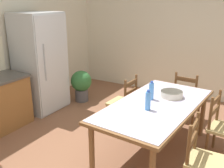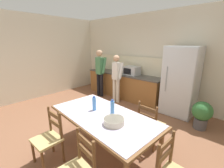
{
  "view_description": "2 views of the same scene",
  "coord_description": "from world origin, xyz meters",
  "px_view_note": "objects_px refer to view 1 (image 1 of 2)",
  "views": [
    {
      "loc": [
        -2.49,
        -1.47,
        2.13
      ],
      "look_at": [
        0.3,
        0.15,
        1.06
      ],
      "focal_mm": 42.0,
      "sensor_mm": 36.0,
      "label": 1
    },
    {
      "loc": [
        2.35,
        -1.96,
        1.97
      ],
      "look_at": [
        0.38,
        0.18,
        1.16
      ],
      "focal_mm": 24.0,
      "sensor_mm": 36.0,
      "label": 2
    }
  ],
  "objects_px": {
    "bottle_near_centre": "(148,101)",
    "potted_plant": "(81,84)",
    "serving_bowl": "(172,94)",
    "chair_side_far_right": "(124,103)",
    "chair_side_near_right": "(222,128)",
    "dining_table": "(156,109)",
    "chair_head_end": "(187,97)",
    "bottle_off_centre": "(151,91)",
    "refrigerator": "(41,63)",
    "chair_side_near_left": "(203,160)"
  },
  "relations": [
    {
      "from": "bottle_near_centre",
      "to": "potted_plant",
      "type": "bearing_deg",
      "value": 56.9
    },
    {
      "from": "serving_bowl",
      "to": "chair_side_far_right",
      "type": "height_order",
      "value": "chair_side_far_right"
    },
    {
      "from": "bottle_near_centre",
      "to": "chair_side_near_right",
      "type": "height_order",
      "value": "bottle_near_centre"
    },
    {
      "from": "dining_table",
      "to": "bottle_near_centre",
      "type": "relative_size",
      "value": 7.68
    },
    {
      "from": "serving_bowl",
      "to": "chair_head_end",
      "type": "bearing_deg",
      "value": 0.32
    },
    {
      "from": "potted_plant",
      "to": "dining_table",
      "type": "bearing_deg",
      "value": -117.78
    },
    {
      "from": "bottle_off_centre",
      "to": "potted_plant",
      "type": "relative_size",
      "value": 0.4
    },
    {
      "from": "chair_head_end",
      "to": "potted_plant",
      "type": "height_order",
      "value": "chair_head_end"
    },
    {
      "from": "dining_table",
      "to": "refrigerator",
      "type": "bearing_deg",
      "value": 80.8
    },
    {
      "from": "chair_side_far_right",
      "to": "chair_side_near_right",
      "type": "relative_size",
      "value": 1.0
    },
    {
      "from": "bottle_off_centre",
      "to": "chair_head_end",
      "type": "distance_m",
      "value": 1.28
    },
    {
      "from": "chair_head_end",
      "to": "chair_side_near_right",
      "type": "relative_size",
      "value": 1.0
    },
    {
      "from": "chair_side_far_right",
      "to": "chair_side_near_right",
      "type": "xyz_separation_m",
      "value": [
        -0.12,
        -1.59,
        0.0
      ]
    },
    {
      "from": "bottle_off_centre",
      "to": "serving_bowl",
      "type": "distance_m",
      "value": 0.33
    },
    {
      "from": "chair_head_end",
      "to": "chair_side_near_right",
      "type": "bearing_deg",
      "value": 132.13
    },
    {
      "from": "bottle_near_centre",
      "to": "serving_bowl",
      "type": "height_order",
      "value": "bottle_near_centre"
    },
    {
      "from": "serving_bowl",
      "to": "potted_plant",
      "type": "bearing_deg",
      "value": 70.93
    },
    {
      "from": "bottle_off_centre",
      "to": "chair_side_far_right",
      "type": "xyz_separation_m",
      "value": [
        0.4,
        0.64,
        -0.45
      ]
    },
    {
      "from": "dining_table",
      "to": "bottle_off_centre",
      "type": "height_order",
      "value": "bottle_off_centre"
    },
    {
      "from": "dining_table",
      "to": "bottle_near_centre",
      "type": "bearing_deg",
      "value": 175.79
    },
    {
      "from": "refrigerator",
      "to": "chair_side_near_right",
      "type": "bearing_deg",
      "value": -90.27
    },
    {
      "from": "bottle_near_centre",
      "to": "bottle_off_centre",
      "type": "height_order",
      "value": "same"
    },
    {
      "from": "chair_head_end",
      "to": "potted_plant",
      "type": "bearing_deg",
      "value": 7.88
    },
    {
      "from": "refrigerator",
      "to": "dining_table",
      "type": "height_order",
      "value": "refrigerator"
    },
    {
      "from": "bottle_near_centre",
      "to": "bottle_off_centre",
      "type": "distance_m",
      "value": 0.37
    },
    {
      "from": "serving_bowl",
      "to": "chair_head_end",
      "type": "distance_m",
      "value": 1.02
    },
    {
      "from": "chair_side_near_left",
      "to": "chair_side_far_right",
      "type": "bearing_deg",
      "value": 54.93
    },
    {
      "from": "bottle_near_centre",
      "to": "chair_side_near_right",
      "type": "xyz_separation_m",
      "value": [
        0.64,
        -0.85,
        -0.45
      ]
    },
    {
      "from": "serving_bowl",
      "to": "chair_side_far_right",
      "type": "xyz_separation_m",
      "value": [
        0.16,
        0.86,
        -0.37
      ]
    },
    {
      "from": "chair_side_near_right",
      "to": "serving_bowl",
      "type": "bearing_deg",
      "value": 100.25
    },
    {
      "from": "refrigerator",
      "to": "chair_side_far_right",
      "type": "height_order",
      "value": "refrigerator"
    },
    {
      "from": "bottle_near_centre",
      "to": "chair_side_near_left",
      "type": "distance_m",
      "value": 0.94
    },
    {
      "from": "serving_bowl",
      "to": "dining_table",
      "type": "bearing_deg",
      "value": 163.63
    },
    {
      "from": "dining_table",
      "to": "chair_head_end",
      "type": "distance_m",
      "value": 1.32
    },
    {
      "from": "bottle_off_centre",
      "to": "potted_plant",
      "type": "bearing_deg",
      "value": 63.3
    },
    {
      "from": "chair_side_near_right",
      "to": "potted_plant",
      "type": "xyz_separation_m",
      "value": [
        0.71,
        2.92,
        -0.06
      ]
    },
    {
      "from": "potted_plant",
      "to": "bottle_off_centre",
      "type": "bearing_deg",
      "value": -116.7
    },
    {
      "from": "refrigerator",
      "to": "serving_bowl",
      "type": "bearing_deg",
      "value": -91.4
    },
    {
      "from": "bottle_off_centre",
      "to": "serving_bowl",
      "type": "bearing_deg",
      "value": -43.02
    },
    {
      "from": "serving_bowl",
      "to": "chair_head_end",
      "type": "relative_size",
      "value": 0.35
    },
    {
      "from": "chair_side_near_left",
      "to": "chair_side_near_right",
      "type": "distance_m",
      "value": 0.91
    },
    {
      "from": "chair_side_far_right",
      "to": "chair_head_end",
      "type": "xyz_separation_m",
      "value": [
        0.78,
        -0.86,
        0.0
      ]
    },
    {
      "from": "chair_head_end",
      "to": "chair_side_near_left",
      "type": "height_order",
      "value": "same"
    },
    {
      "from": "potted_plant",
      "to": "chair_head_end",
      "type": "bearing_deg",
      "value": -85.1
    },
    {
      "from": "dining_table",
      "to": "bottle_near_centre",
      "type": "height_order",
      "value": "bottle_near_centre"
    },
    {
      "from": "chair_side_near_right",
      "to": "potted_plant",
      "type": "relative_size",
      "value": 1.36
    },
    {
      "from": "chair_side_near_left",
      "to": "potted_plant",
      "type": "xyz_separation_m",
      "value": [
        1.62,
        2.86,
        -0.06
      ]
    },
    {
      "from": "chair_side_far_right",
      "to": "potted_plant",
      "type": "height_order",
      "value": "chair_side_far_right"
    },
    {
      "from": "potted_plant",
      "to": "chair_side_far_right",
      "type": "bearing_deg",
      "value": -114.01
    },
    {
      "from": "bottle_near_centre",
      "to": "chair_side_near_left",
      "type": "relative_size",
      "value": 0.3
    }
  ]
}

